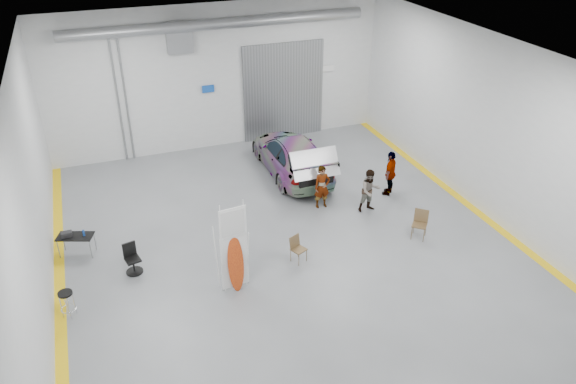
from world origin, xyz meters
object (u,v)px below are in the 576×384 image
object	(u,v)px
person_a	(322,187)
folding_chair_far	(419,230)
person_b	(370,191)
office_chair	(133,260)
folding_chair_near	(299,254)
work_table	(73,236)
surfboard_display	(234,256)
person_c	(390,173)
shop_stool	(68,304)
sedan_car	(292,155)

from	to	relation	value
person_a	folding_chair_far	world-z (taller)	person_a
person_b	office_chair	distance (m)	8.16
person_b	folding_chair_near	xyz separation A→B (m)	(-3.39, -1.93, -0.52)
person_a	work_table	world-z (taller)	person_a
surfboard_display	work_table	world-z (taller)	surfboard_display
surfboard_display	person_b	bearing A→B (deg)	18.18
person_c	shop_stool	size ratio (longest dim) A/B	2.18
surfboard_display	person_a	bearing A→B (deg)	32.82
person_b	person_c	distance (m)	1.49
person_b	folding_chair_near	size ratio (longest dim) A/B	1.89
person_b	shop_stool	bearing A→B (deg)	-169.09
person_c	office_chair	world-z (taller)	person_c
folding_chair_far	sedan_car	bearing A→B (deg)	152.07
folding_chair_near	folding_chair_far	size ratio (longest dim) A/B	0.88
folding_chair_far	office_chair	xyz separation A→B (m)	(-8.82, 1.37, 0.12)
person_c	office_chair	size ratio (longest dim) A/B	1.83
sedan_car	shop_stool	bearing A→B (deg)	35.08
sedan_car	person_b	size ratio (longest dim) A/B	3.28
sedan_car	surfboard_display	size ratio (longest dim) A/B	1.82
sedan_car	person_b	xyz separation A→B (m)	(1.48, -3.67, 0.04)
office_chair	folding_chair_near	bearing A→B (deg)	-26.68
person_b	sedan_car	bearing A→B (deg)	111.03
sedan_car	office_chair	size ratio (longest dim) A/B	5.51
surfboard_display	work_table	size ratio (longest dim) A/B	2.38
person_a	folding_chair_far	distance (m)	3.63
person_a	person_b	distance (m)	1.65
person_c	folding_chair_near	world-z (taller)	person_c
person_c	office_chair	xyz separation A→B (m)	(-9.36, -1.52, -0.44)
work_table	sedan_car	bearing A→B (deg)	19.38
person_c	folding_chair_far	world-z (taller)	person_c
folding_chair_far	shop_stool	xyz separation A→B (m)	(-10.66, -0.01, 0.09)
surfboard_display	folding_chair_near	xyz separation A→B (m)	(2.15, 0.63, -0.88)
work_table	person_b	bearing A→B (deg)	-4.66
surfboard_display	shop_stool	xyz separation A→B (m)	(-4.42, 0.47, -0.75)
person_a	folding_chair_far	size ratio (longest dim) A/B	1.67
shop_stool	work_table	world-z (taller)	work_table
person_c	person_a	bearing A→B (deg)	-44.41
person_b	folding_chair_far	xyz separation A→B (m)	(0.70, -2.08, -0.49)
sedan_car	folding_chair_far	world-z (taller)	sedan_car
shop_stool	office_chair	bearing A→B (deg)	36.84
person_b	person_a	bearing A→B (deg)	149.72
person_c	folding_chair_near	size ratio (longest dim) A/B	2.05
sedan_car	shop_stool	xyz separation A→B (m)	(-8.47, -5.76, -0.35)
person_a	person_b	world-z (taller)	person_a
person_b	folding_chair_near	distance (m)	3.93
surfboard_display	shop_stool	world-z (taller)	surfboard_display
person_b	work_table	xyz separation A→B (m)	(-9.68, 0.79, -0.11)
sedan_car	folding_chair_far	bearing A→B (deg)	111.62
surfboard_display	folding_chair_far	xyz separation A→B (m)	(6.23, 0.48, -0.85)
person_c	surfboard_display	bearing A→B (deg)	-17.98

